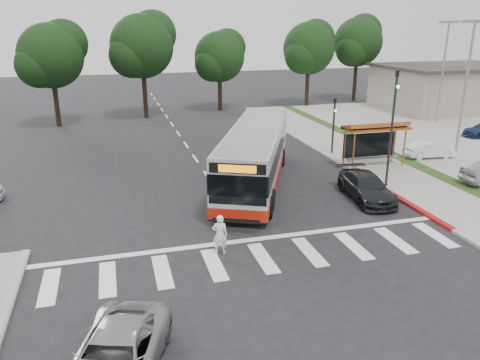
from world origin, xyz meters
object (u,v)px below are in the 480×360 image
object	(u,v)px
dark_sedan	(366,187)
transit_bus	(255,157)
pedestrian	(220,235)
silver_suv_south	(115,360)

from	to	relation	value
dark_sedan	transit_bus	bearing A→B (deg)	147.88
transit_bus	dark_sedan	distance (m)	6.38
pedestrian	silver_suv_south	world-z (taller)	pedestrian
transit_bus	dark_sedan	xyz separation A→B (m)	(4.96, -3.90, -0.96)
pedestrian	silver_suv_south	size ratio (longest dim) A/B	0.35
pedestrian	silver_suv_south	distance (m)	7.52
dark_sedan	pedestrian	bearing A→B (deg)	-149.68
transit_bus	pedestrian	size ratio (longest dim) A/B	7.45
pedestrian	dark_sedan	world-z (taller)	pedestrian
transit_bus	pedestrian	xyz separation A→B (m)	(-3.92, -7.91, -0.78)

